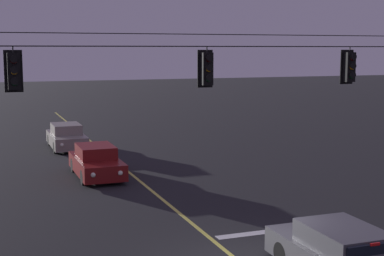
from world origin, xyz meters
TOP-DOWN VIEW (x-y plane):
  - lane_centre_stripe at (0.00, 9.02)m, footprint 0.14×60.00m
  - stop_bar_paint at (1.90, 2.42)m, footprint 3.40×0.36m
  - signal_span_assembly at (0.00, 3.02)m, footprint 16.83×0.32m
  - traffic_light_leftmost at (-5.37, 3.00)m, footprint 0.48×0.41m
  - traffic_light_left_inner at (0.10, 3.00)m, footprint 0.48×0.41m
  - traffic_light_centre at (5.10, 3.00)m, footprint 0.48×0.41m
  - car_waiting_near_lane at (1.73, -1.59)m, footprint 1.80×4.33m
  - car_oncoming_lead at (-1.55, 11.95)m, footprint 1.80×4.42m
  - car_oncoming_trailing at (-1.73, 19.78)m, footprint 1.80×4.42m

SIDE VIEW (x-z plane):
  - lane_centre_stripe at x=0.00m, z-range 0.00..0.01m
  - stop_bar_paint at x=1.90m, z-range 0.00..0.01m
  - car_oncoming_lead at x=-1.55m, z-range -0.05..1.34m
  - car_oncoming_trailing at x=-1.73m, z-range -0.05..1.34m
  - car_waiting_near_lane at x=1.73m, z-range -0.05..1.34m
  - signal_span_assembly at x=0.00m, z-range 0.15..7.21m
  - traffic_light_leftmost at x=-5.37m, z-range 4.40..5.62m
  - traffic_light_left_inner at x=0.10m, z-range 4.40..5.62m
  - traffic_light_centre at x=5.10m, z-range 4.40..5.62m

